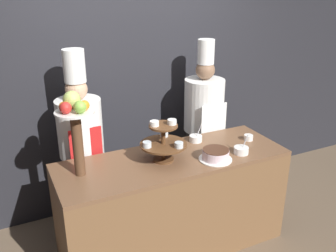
{
  "coord_description": "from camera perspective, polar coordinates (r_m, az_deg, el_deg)",
  "views": [
    {
      "loc": [
        -1.27,
        -2.17,
        2.31
      ],
      "look_at": [
        0.0,
        0.44,
        1.15
      ],
      "focal_mm": 40.0,
      "sensor_mm": 36.0,
      "label": 1
    }
  ],
  "objects": [
    {
      "name": "cup_white",
      "position": [
        3.55,
        12.16,
        -1.73
      ],
      "size": [
        0.08,
        0.08,
        0.05
      ],
      "color": "white",
      "rests_on": "buffet_counter"
    },
    {
      "name": "wall_back",
      "position": [
        3.81,
        -5.71,
        7.89
      ],
      "size": [
        10.0,
        0.06,
        2.8
      ],
      "color": "#232328",
      "rests_on": "ground_plane"
    },
    {
      "name": "serving_bowl_far",
      "position": [
        3.45,
        4.25,
        -1.9
      ],
      "size": [
        0.12,
        0.12,
        0.16
      ],
      "color": "white",
      "rests_on": "buffet_counter"
    },
    {
      "name": "chef_left",
      "position": [
        3.44,
        -13.08,
        -2.37
      ],
      "size": [
        0.4,
        0.4,
        1.76
      ],
      "color": "#28282D",
      "rests_on": "ground_plane"
    },
    {
      "name": "tiered_stand",
      "position": [
        3.03,
        -0.72,
        -2.22
      ],
      "size": [
        0.39,
        0.39,
        0.35
      ],
      "color": "brown",
      "rests_on": "buffet_counter"
    },
    {
      "name": "cake_round",
      "position": [
        3.12,
        7.27,
        -4.37
      ],
      "size": [
        0.28,
        0.28,
        0.09
      ],
      "color": "white",
      "rests_on": "buffet_counter"
    },
    {
      "name": "serving_bowl_near",
      "position": [
        3.27,
        11.09,
        -3.65
      ],
      "size": [
        0.13,
        0.13,
        0.16
      ],
      "color": "white",
      "rests_on": "buffet_counter"
    },
    {
      "name": "fruit_pedestal",
      "position": [
        2.8,
        -14.0,
        0.94
      ],
      "size": [
        0.29,
        0.29,
        0.64
      ],
      "color": "brown",
      "rests_on": "buffet_counter"
    },
    {
      "name": "buffet_counter",
      "position": [
        3.37,
        0.76,
        -11.66
      ],
      "size": [
        1.97,
        0.68,
        0.9
      ],
      "color": "brown",
      "rests_on": "ground_plane"
    },
    {
      "name": "chef_center_left",
      "position": [
        3.88,
        5.44,
        0.99
      ],
      "size": [
        0.4,
        0.4,
        1.75
      ],
      "color": "#38332D",
      "rests_on": "ground_plane"
    }
  ]
}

